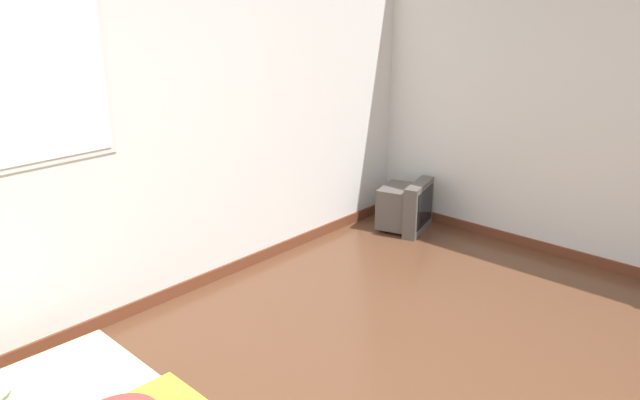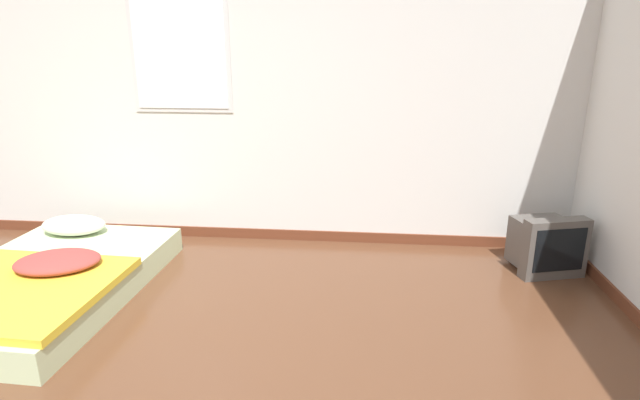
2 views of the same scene
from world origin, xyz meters
name	(u,v)px [view 2 (image 2 of 2)]	position (x,y,z in m)	size (l,w,h in m)	color
wall_back	(226,91)	(0.00, 2.45, 1.29)	(8.17, 0.08, 2.60)	silver
mattress_bed	(43,279)	(-0.99, 1.20, 0.13)	(1.28, 1.85, 0.33)	beige
crt_tv	(545,244)	(2.55, 1.96, 0.22)	(0.52, 0.49, 0.45)	#56514C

